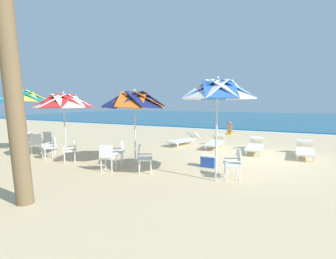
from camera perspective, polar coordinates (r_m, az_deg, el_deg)
ground_plane at (r=10.25m, az=19.38°, el=-6.39°), size 80.00×80.00×0.00m
sea at (r=37.94m, az=24.55°, el=2.44°), size 80.00×36.00×0.10m
surf_foam at (r=19.72m, az=22.80°, el=-0.60°), size 80.00×0.70×0.01m
beach_umbrella_0 at (r=6.87m, az=11.27°, el=8.63°), size 2.07×2.07×2.87m
plastic_chair_0 at (r=7.38m, az=15.03°, el=-7.14°), size 0.60×0.57×0.87m
beach_umbrella_1 at (r=8.52m, az=-7.70°, el=6.58°), size 2.20×2.20×2.63m
plastic_chair_1 at (r=8.12m, az=-13.72°, el=-5.89°), size 0.55×0.57×0.87m
plastic_chair_2 at (r=8.86m, az=-11.25°, el=-4.82°), size 0.62×0.60×0.87m
plastic_chair_3 at (r=7.75m, az=-5.79°, el=-6.32°), size 0.62×0.60×0.87m
beach_umbrella_2 at (r=10.32m, az=-22.84°, el=5.92°), size 2.21×2.21×2.59m
plastic_chair_4 at (r=9.77m, az=-21.32°, el=-4.10°), size 0.63×0.63×0.87m
plastic_chair_5 at (r=10.72m, az=-25.42°, el=-3.40°), size 0.58×0.60×0.87m
beach_umbrella_3 at (r=12.18m, az=-30.39°, el=6.47°), size 2.00×2.00×2.78m
plastic_chair_6 at (r=11.85m, az=-28.18°, el=-2.67°), size 0.60×0.58×0.87m
plastic_chair_7 at (r=12.40m, az=-26.29°, el=-2.21°), size 0.52×0.55×0.87m
plastic_chair_8 at (r=12.98m, az=-29.31°, el=-2.02°), size 0.63×0.63×0.87m
sun_lounger_0 at (r=11.38m, az=28.96°, el=-4.15°), size 0.67×2.16×0.62m
sun_lounger_1 at (r=11.52m, az=19.35°, el=-3.60°), size 0.70×2.17×0.62m
sun_lounger_2 at (r=12.21m, az=10.82°, el=-2.82°), size 0.73×2.17×0.62m
sun_lounger_3 at (r=12.80m, az=3.62°, el=-2.31°), size 1.10×2.23×0.62m
palm_tree_0 at (r=6.13m, az=-32.86°, el=18.72°), size 3.06×2.68×6.34m
cooler_box at (r=8.59m, az=9.30°, el=-7.15°), size 0.50×0.34×0.40m
beachgoer_seated at (r=17.62m, az=14.07°, el=-0.11°), size 0.30×0.93×0.92m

